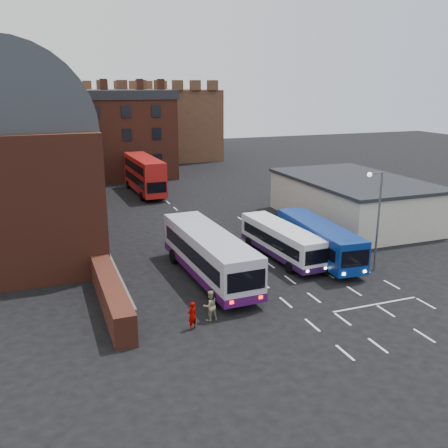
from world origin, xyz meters
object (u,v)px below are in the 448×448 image
object	(u,v)px
bus_white_inbound	(282,239)
street_lamp	(376,212)
bus_white_outbound	(209,252)
bus_red_double	(144,175)
pedestrian_red	(192,316)
pedestrian_beige	(210,306)
bus_blue	(318,238)

from	to	relation	value
bus_white_inbound	street_lamp	xyz separation A→B (m)	(4.92, -4.71, 2.87)
bus_white_outbound	bus_red_double	distance (m)	28.95
bus_white_inbound	pedestrian_red	distance (m)	13.12
pedestrian_red	pedestrian_beige	size ratio (longest dim) A/B	0.89
bus_blue	pedestrian_beige	xyz separation A→B (m)	(-11.16, -6.83, -0.77)
bus_white_outbound	street_lamp	xyz separation A→B (m)	(11.51, -2.74, 2.45)
bus_white_inbound	pedestrian_red	bearing A→B (deg)	37.96
bus_red_double	pedestrian_beige	xyz separation A→B (m)	(-3.72, -34.89, -1.48)
bus_white_inbound	pedestrian_red	world-z (taller)	bus_white_inbound
bus_white_inbound	street_lamp	size ratio (longest dim) A/B	1.32
bus_blue	street_lamp	xyz separation A→B (m)	(2.35, -3.58, 2.73)
street_lamp	pedestrian_beige	xyz separation A→B (m)	(-13.51, -3.25, -3.50)
bus_white_outbound	bus_red_double	size ratio (longest dim) A/B	1.08
bus_white_inbound	street_lamp	bearing A→B (deg)	133.04
bus_red_double	street_lamp	bearing A→B (deg)	105.47
bus_red_double	pedestrian_red	xyz separation A→B (m)	(-4.99, -35.55, -1.58)
bus_white_outbound	pedestrian_red	distance (m)	7.51
bus_white_outbound	pedestrian_beige	distance (m)	6.41
bus_white_inbound	bus_blue	size ratio (longest dim) A/B	0.92
bus_white_inbound	bus_red_double	bearing A→B (deg)	-82.93
bus_white_outbound	bus_blue	distance (m)	9.20
bus_white_outbound	bus_red_double	world-z (taller)	bus_red_double
street_lamp	bus_white_outbound	bearing A→B (deg)	166.59
pedestrian_red	bus_blue	bearing A→B (deg)	-174.75
bus_blue	pedestrian_red	xyz separation A→B (m)	(-12.43, -7.50, -0.87)
bus_white_outbound	pedestrian_red	size ratio (longest dim) A/B	7.58
pedestrian_red	bus_red_double	bearing A→B (deg)	-123.82
bus_blue	pedestrian_beige	bearing A→B (deg)	34.86
street_lamp	pedestrian_beige	distance (m)	14.33
bus_white_inbound	bus_blue	world-z (taller)	bus_blue
bus_blue	street_lamp	size ratio (longest dim) A/B	1.44
pedestrian_beige	bus_white_inbound	bearing A→B (deg)	-147.03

